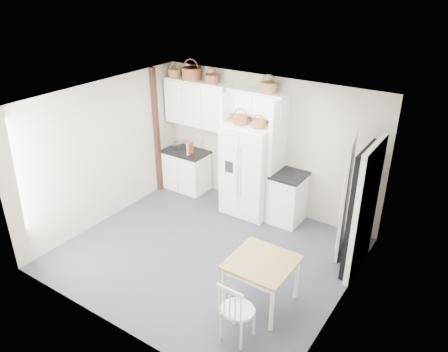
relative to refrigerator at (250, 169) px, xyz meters
The scene contains 28 objects.
floor 1.86m from the refrigerator, 84.71° to the right, with size 4.50×4.50×0.00m, color #42434F.
ceiling 2.36m from the refrigerator, 84.71° to the right, with size 4.50×4.50×0.00m, color white.
wall_back 0.58m from the refrigerator, 68.41° to the left, with size 4.50×4.50×0.00m, color #BDB4AB.
wall_left 2.68m from the refrigerator, 142.34° to the right, with size 4.00×4.00×0.00m, color #BDB4AB.
wall_right 2.92m from the refrigerator, 34.04° to the right, with size 4.00×4.00×0.00m, color #BDB4AB.
refrigerator is the anchor object (origin of this frame).
base_cab_left 1.67m from the refrigerator, behind, with size 0.90×0.57×0.83m, color white.
base_cab_right 0.91m from the refrigerator, ahead, with size 0.53×0.63×0.92m, color white.
dining_table 2.66m from the refrigerator, 55.72° to the right, with size 0.87×0.87×0.72m, color olive.
windsor_chair 3.29m from the refrigerator, 61.86° to the right, with size 0.44×0.40×0.91m, color white.
counter_left 1.60m from the refrigerator, behind, with size 0.93×0.60×0.04m, color black.
counter_right 0.80m from the refrigerator, ahead, with size 0.57×0.67×0.04m, color black.
toaster 1.81m from the refrigerator, behind, with size 0.22×0.13×0.15m, color silver.
cookbook_red 1.41m from the refrigerator, behind, with size 0.04×0.17×0.25m, color #9B3A23.
cookbook_cream 1.43m from the refrigerator, behind, with size 0.04×0.17×0.25m, color beige.
basket_upper_a 2.45m from the refrigerator, behind, with size 0.27×0.27×0.15m, color brown.
basket_upper_b 2.17m from the refrigerator, behind, with size 0.39×0.39×0.23m, color brown.
basket_upper_c 1.84m from the refrigerator, 168.16° to the left, with size 0.28×0.28×0.16m, color brown.
basket_bridge_b 1.57m from the refrigerator, 44.65° to the left, with size 0.31×0.31×0.18m, color brown.
basket_fridge_a 0.99m from the refrigerator, 148.76° to the right, with size 0.29×0.29×0.15m, color brown.
basket_fridge_b 0.99m from the refrigerator, 25.64° to the right, with size 0.24×0.24×0.13m, color brown.
upper_cabinet 1.70m from the refrigerator, behind, with size 1.40×0.34×0.90m, color white.
bridge_cabinet 1.25m from the refrigerator, 90.00° to the left, with size 1.12×0.34×0.45m, color white.
fridge_panel_left 0.58m from the refrigerator, behind, with size 0.08×0.60×2.30m, color white.
fridge_panel_right 0.58m from the refrigerator, ahead, with size 0.08×0.60×2.30m, color white.
trim_post 2.11m from the refrigerator, behind, with size 0.09×0.09×2.60m, color black.
doorway_void 2.40m from the refrigerator, 15.05° to the right, with size 0.18×0.85×2.05m, color black.
door_slab 1.98m from the refrigerator, ahead, with size 0.80×0.04×2.05m, color white.
Camera 1 is at (3.57, -4.85, 4.35)m, focal length 35.00 mm.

